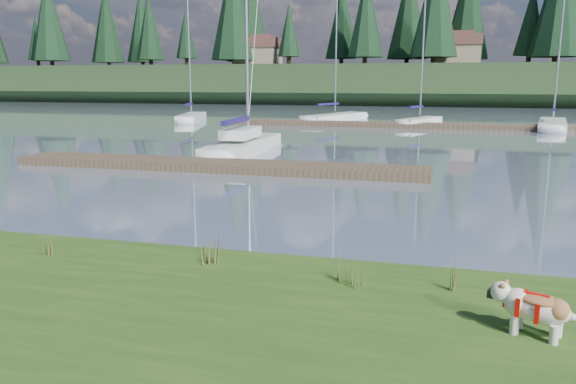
% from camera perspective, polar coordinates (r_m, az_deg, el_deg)
% --- Properties ---
extents(ground, '(200.00, 200.00, 0.00)m').
position_cam_1_polar(ground, '(40.93, 9.20, 6.56)').
color(ground, gray).
rests_on(ground, ground).
extents(bank, '(60.00, 9.00, 0.35)m').
position_cam_1_polar(bank, '(6.95, -25.15, -17.03)').
color(bank, '#30511A').
rests_on(bank, ground).
extents(ridge, '(200.00, 20.00, 5.00)m').
position_cam_1_polar(ridge, '(83.68, 12.38, 10.57)').
color(ridge, '#1D3218').
rests_on(ridge, ground).
extents(bulldog, '(0.98, 0.63, 0.58)m').
position_cam_1_polar(bulldog, '(7.40, 23.81, -10.57)').
color(bulldog, silver).
rests_on(bulldog, bank).
extents(sailboat_main, '(2.01, 8.67, 12.41)m').
position_cam_1_polar(sailboat_main, '(26.83, -4.12, 5.10)').
color(sailboat_main, white).
rests_on(sailboat_main, ground).
extents(dock_near, '(16.00, 2.00, 0.30)m').
position_cam_1_polar(dock_near, '(21.45, -7.52, 2.71)').
color(dock_near, '#4C3D2C').
rests_on(dock_near, ground).
extents(dock_far, '(26.00, 2.20, 0.30)m').
position_cam_1_polar(dock_far, '(40.76, 12.02, 6.65)').
color(dock_far, '#4C3D2C').
rests_on(dock_far, ground).
extents(sailboat_bg_0, '(3.33, 7.53, 10.81)m').
position_cam_1_polar(sailboat_bg_0, '(47.15, -9.66, 7.56)').
color(sailboat_bg_0, white).
rests_on(sailboat_bg_0, ground).
extents(sailboat_bg_1, '(4.75, 8.75, 12.92)m').
position_cam_1_polar(sailboat_bg_1, '(46.81, 5.29, 7.65)').
color(sailboat_bg_1, white).
rests_on(sailboat_bg_1, ground).
extents(sailboat_bg_2, '(3.43, 5.93, 9.17)m').
position_cam_1_polar(sailboat_bg_2, '(42.84, 13.53, 7.05)').
color(sailboat_bg_2, white).
rests_on(sailboat_bg_2, ground).
extents(sailboat_bg_3, '(3.08, 8.54, 12.26)m').
position_cam_1_polar(sailboat_bg_3, '(43.50, 25.30, 6.33)').
color(sailboat_bg_3, white).
rests_on(sailboat_bg_3, ground).
extents(weed_0, '(0.17, 0.14, 0.56)m').
position_cam_1_polar(weed_0, '(9.44, -7.30, -5.80)').
color(weed_0, '#475B23').
rests_on(weed_0, bank).
extents(weed_1, '(0.17, 0.14, 0.53)m').
position_cam_1_polar(weed_1, '(9.40, -8.38, -5.97)').
color(weed_1, '#475B23').
rests_on(weed_1, bank).
extents(weed_2, '(0.17, 0.14, 0.62)m').
position_cam_1_polar(weed_2, '(8.57, 5.60, -7.38)').
color(weed_2, '#475B23').
rests_on(weed_2, bank).
extents(weed_3, '(0.17, 0.14, 0.46)m').
position_cam_1_polar(weed_3, '(10.58, -23.17, -4.98)').
color(weed_3, '#475B23').
rests_on(weed_3, bank).
extents(weed_4, '(0.17, 0.14, 0.48)m').
position_cam_1_polar(weed_4, '(8.40, 7.02, -8.21)').
color(weed_4, '#475B23').
rests_on(weed_4, bank).
extents(weed_5, '(0.17, 0.14, 0.49)m').
position_cam_1_polar(weed_5, '(8.52, 16.60, -8.30)').
color(weed_5, '#475B23').
rests_on(weed_5, bank).
extents(mud_lip, '(60.00, 0.50, 0.14)m').
position_cam_1_polar(mud_lip, '(10.42, -9.38, -7.15)').
color(mud_lip, '#33281C').
rests_on(mud_lip, ground).
extents(conifer_0, '(5.72, 5.72, 14.15)m').
position_cam_1_polar(conifer_0, '(98.00, -23.15, 15.97)').
color(conifer_0, '#382619').
rests_on(conifer_0, ridge).
extents(conifer_1, '(4.40, 4.40, 11.30)m').
position_cam_1_polar(conifer_1, '(93.10, -13.91, 15.98)').
color(conifer_1, '#382619').
rests_on(conifer_1, ridge).
extents(conifer_2, '(6.60, 6.60, 16.05)m').
position_cam_1_polar(conifer_2, '(84.43, -5.59, 18.29)').
color(conifer_2, '#382619').
rests_on(conifer_2, ridge).
extents(conifer_3, '(4.84, 4.84, 12.25)m').
position_cam_1_polar(conifer_3, '(84.20, 5.51, 17.08)').
color(conifer_3, '#382619').
rests_on(conifer_3, ridge).
extents(conifer_4, '(6.16, 6.16, 15.10)m').
position_cam_1_polar(conifer_4, '(77.20, 14.80, 18.30)').
color(conifer_4, '#382619').
rests_on(conifer_4, ridge).
extents(conifer_5, '(3.96, 3.96, 10.35)m').
position_cam_1_polar(conifer_5, '(81.65, 23.51, 15.76)').
color(conifer_5, '#382619').
rests_on(conifer_5, ridge).
extents(house_0, '(6.30, 5.30, 4.65)m').
position_cam_1_polar(house_0, '(84.81, -3.06, 14.07)').
color(house_0, gray).
rests_on(house_0, ridge).
extents(house_1, '(6.30, 5.30, 4.65)m').
position_cam_1_polar(house_1, '(81.69, 16.78, 13.72)').
color(house_1, gray).
rests_on(house_1, ridge).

